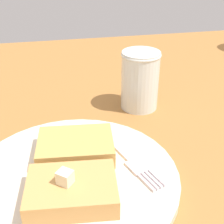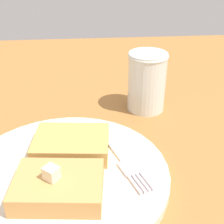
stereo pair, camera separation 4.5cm
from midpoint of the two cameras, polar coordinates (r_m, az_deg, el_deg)
The scene contains 7 objects.
table_surface at distance 42.89cm, azimuth -4.12°, elevation -11.86°, with size 118.41×118.41×2.76cm, color #A46C35.
plate at distance 40.06cm, azimuth -5.37°, elevation -11.44°, with size 26.25×26.25×1.31cm.
toast_slice_left at distance 35.94cm, azimuth -6.13°, elevation -13.53°, with size 7.18×9.87×2.40cm, color tan.
toast_slice_middle at distance 42.08cm, azimuth -4.96°, elevation -6.03°, with size 7.18×9.87×2.40cm, color tan.
butter_pat_primary at distance 34.66cm, azimuth -7.32°, elevation -11.17°, with size 1.55×1.40×1.55cm, color #F5EDCA.
fork at distance 41.49cm, azimuth 4.87°, elevation -8.39°, with size 15.57×6.66×0.36cm.
syrup_jar at distance 54.13cm, azimuth 8.75°, elevation 4.96°, with size 6.71×6.71×10.21cm.
Camera 2 is at (-32.39, -2.51, 29.86)cm, focal length 50.00 mm.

